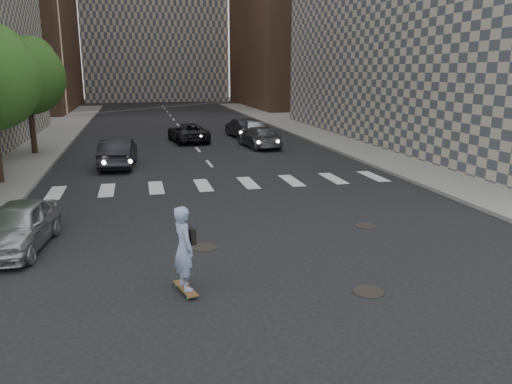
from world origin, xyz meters
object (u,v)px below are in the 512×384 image
traffic_car_b (259,137)px  traffic_car_e (243,128)px  silver_sedan (17,226)px  skateboarder (184,248)px  traffic_car_a (118,153)px  traffic_car_d (252,128)px  tree_c (28,74)px  traffic_car_c (188,132)px

traffic_car_b → traffic_car_e: (-0.06, 4.92, 0.03)m
silver_sedan → traffic_car_e: (10.93, 21.69, 0.05)m
skateboarder → traffic_car_a: (-1.85, 15.73, -0.31)m
skateboarder → traffic_car_e: 26.43m
silver_sedan → traffic_car_e: bearing=70.6°
traffic_car_a → traffic_car_e: (8.57, 9.83, -0.03)m
skateboarder → silver_sedan: 5.73m
traffic_car_d → traffic_car_e: traffic_car_d is taller
traffic_car_a → tree_c: bearing=-41.4°
skateboarder → traffic_car_a: bearing=81.2°
tree_c → traffic_car_e: tree_c is taller
traffic_car_d → traffic_car_c: bearing=8.3°
traffic_car_a → traffic_car_c: (4.41, 8.41, -0.08)m
traffic_car_a → skateboarder: bearing=101.2°
tree_c → skateboarder: 22.04m
traffic_car_d → traffic_car_e: (-0.54, 0.68, -0.04)m
tree_c → traffic_car_a: (4.81, -4.96, -3.91)m
silver_sedan → traffic_car_a: 12.09m
traffic_car_a → traffic_car_d: 12.91m
traffic_car_c → traffic_car_e: (4.16, 1.42, 0.05)m
skateboarder → traffic_car_c: skateboarder is taller
traffic_car_a → traffic_car_d: traffic_car_d is taller
silver_sedan → traffic_car_d: size_ratio=0.89×
traffic_car_c → skateboarder: bearing=76.9°
tree_c → silver_sedan: tree_c is taller
skateboarder → silver_sedan: bearing=121.9°
silver_sedan → traffic_car_a: bearing=86.1°
tree_c → traffic_car_d: bearing=16.7°
tree_c → traffic_car_b: 14.02m
skateboarder → traffic_car_e: (6.72, 25.56, -0.34)m
tree_c → silver_sedan: size_ratio=1.70×
skateboarder → traffic_car_b: 21.73m
tree_c → traffic_car_e: 14.78m
skateboarder → traffic_car_a: size_ratio=0.45×
traffic_car_a → traffic_car_e: 13.04m
silver_sedan → traffic_car_b: size_ratio=0.83×
tree_c → silver_sedan: (2.45, -16.83, -3.99)m
skateboarder → traffic_car_a: skateboarder is taller
silver_sedan → traffic_car_d: (11.47, 21.01, 0.08)m
traffic_car_b → traffic_car_c: (-4.22, 3.50, -0.02)m
silver_sedan → traffic_car_d: bearing=68.7°
tree_c → silver_sedan: bearing=-81.7°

